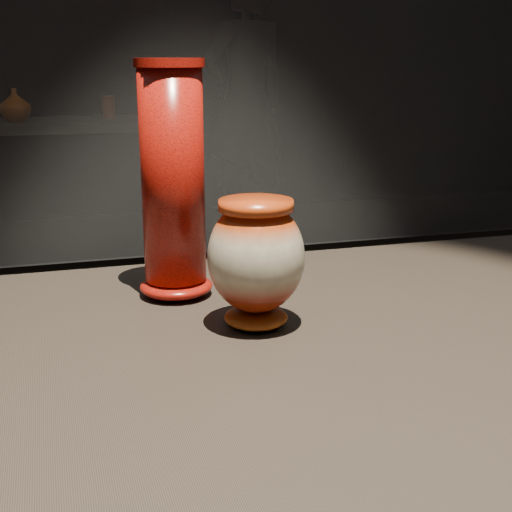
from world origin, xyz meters
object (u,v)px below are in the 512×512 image
Objects in this scene: display_plinth at (361,506)px; visitor at (246,103)px; tall_vase at (173,185)px; back_shelf at (18,168)px; main_vase at (256,258)px.

visitor is (0.98, 4.18, 0.30)m from display_plinth.
tall_vase reaches higher than back_shelf.
tall_vase reaches higher than main_vase.
tall_vase is 3.27m from back_shelf.
tall_vase is at bearing -83.87° from back_shelf.
tall_vase is 0.19× the size of visitor.
tall_vase is (-0.22, 0.22, 0.44)m from display_plinth.
visitor reaches higher than back_shelf.
back_shelf is (-0.43, 3.38, -0.36)m from main_vase.
back_shelf is at bearing 96.13° from tall_vase.
back_shelf is 1.08× the size of visitor.
display_plinth is 11.50× the size of main_vase.
tall_vase is at bearing 55.67° from visitor.
visitor is (1.55, 0.74, 0.29)m from back_shelf.
back_shelf is (-0.57, 3.44, 0.01)m from display_plinth.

